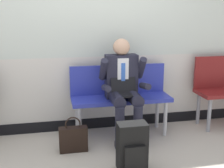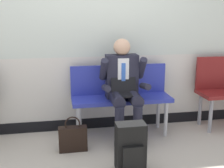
% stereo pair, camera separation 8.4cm
% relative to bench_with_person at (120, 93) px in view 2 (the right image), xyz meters
% --- Properties ---
extents(ground_plane, '(18.00, 18.00, 0.00)m').
position_rel_bench_with_person_xyz_m(ground_plane, '(-0.32, -0.40, -0.56)').
color(ground_plane, '#B2A899').
extents(station_wall, '(6.89, 0.14, 2.84)m').
position_rel_bench_with_person_xyz_m(station_wall, '(-0.32, 0.28, 0.85)').
color(station_wall, beige).
rests_on(station_wall, ground).
extents(bench_with_person, '(1.28, 0.42, 0.91)m').
position_rel_bench_with_person_xyz_m(bench_with_person, '(0.00, 0.00, 0.00)').
color(bench_with_person, '#28339E').
rests_on(bench_with_person, ground).
extents(person_seated, '(0.57, 0.70, 1.27)m').
position_rel_bench_with_person_xyz_m(person_seated, '(-0.00, -0.20, 0.13)').
color(person_seated, '#1E1E2D').
rests_on(person_seated, ground).
extents(backpack, '(0.30, 0.22, 0.50)m').
position_rel_bench_with_person_xyz_m(backpack, '(-0.09, -0.95, -0.31)').
color(backpack, black).
rests_on(backpack, ground).
extents(handbag, '(0.33, 0.12, 0.42)m').
position_rel_bench_with_person_xyz_m(handbag, '(-0.65, -0.42, -0.40)').
color(handbag, black).
rests_on(handbag, ground).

